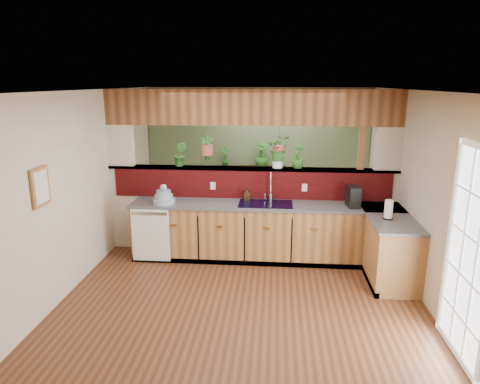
# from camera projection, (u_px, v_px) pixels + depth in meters

# --- Properties ---
(ground) EXTENTS (4.60, 7.00, 0.01)m
(ground) POSITION_uv_depth(u_px,v_px,m) (244.00, 286.00, 5.83)
(ground) COLOR #522C19
(ground) RESTS_ON ground
(ceiling) EXTENTS (4.60, 7.00, 0.01)m
(ceiling) POSITION_uv_depth(u_px,v_px,m) (245.00, 91.00, 5.18)
(ceiling) COLOR brown
(ceiling) RESTS_ON ground
(wall_back) EXTENTS (4.60, 0.02, 2.60)m
(wall_back) POSITION_uv_depth(u_px,v_px,m) (257.00, 152.00, 8.88)
(wall_back) COLOR beige
(wall_back) RESTS_ON ground
(wall_front) EXTENTS (4.60, 0.02, 2.60)m
(wall_front) POSITION_uv_depth(u_px,v_px,m) (192.00, 373.00, 2.13)
(wall_front) COLOR beige
(wall_front) RESTS_ON ground
(wall_left) EXTENTS (0.02, 7.00, 2.60)m
(wall_left) POSITION_uv_depth(u_px,v_px,m) (73.00, 191.00, 5.70)
(wall_left) COLOR beige
(wall_left) RESTS_ON ground
(wall_right) EXTENTS (0.02, 7.00, 2.60)m
(wall_right) POSITION_uv_depth(u_px,v_px,m) (429.00, 199.00, 5.32)
(wall_right) COLOR beige
(wall_right) RESTS_ON ground
(pass_through_partition) EXTENTS (4.60, 0.21, 2.60)m
(pass_through_partition) POSITION_uv_depth(u_px,v_px,m) (253.00, 180.00, 6.83)
(pass_through_partition) COLOR beige
(pass_through_partition) RESTS_ON ground
(pass_through_ledge) EXTENTS (4.60, 0.21, 0.04)m
(pass_through_ledge) POSITION_uv_depth(u_px,v_px,m) (251.00, 169.00, 6.79)
(pass_through_ledge) COLOR brown
(pass_through_ledge) RESTS_ON ground
(header_beam) EXTENTS (4.60, 0.15, 0.55)m
(header_beam) POSITION_uv_depth(u_px,v_px,m) (251.00, 108.00, 6.55)
(header_beam) COLOR brown
(header_beam) RESTS_ON ground
(sage_backwall) EXTENTS (4.55, 0.02, 2.55)m
(sage_backwall) POSITION_uv_depth(u_px,v_px,m) (257.00, 152.00, 8.86)
(sage_backwall) COLOR #5D744F
(sage_backwall) RESTS_ON ground
(countertop) EXTENTS (4.14, 1.52, 0.90)m
(countertop) POSITION_uv_depth(u_px,v_px,m) (304.00, 235.00, 6.49)
(countertop) COLOR brown
(countertop) RESTS_ON ground
(dishwasher) EXTENTS (0.58, 0.03, 0.82)m
(dishwasher) POSITION_uv_depth(u_px,v_px,m) (151.00, 235.00, 6.48)
(dishwasher) COLOR white
(dishwasher) RESTS_ON ground
(navy_sink) EXTENTS (0.82, 0.50, 0.18)m
(navy_sink) POSITION_uv_depth(u_px,v_px,m) (265.00, 209.00, 6.55)
(navy_sink) COLOR black
(navy_sink) RESTS_ON countertop
(french_door) EXTENTS (0.06, 1.02, 2.16)m
(french_door) POSITION_uv_depth(u_px,v_px,m) (468.00, 259.00, 4.13)
(french_door) COLOR white
(french_door) RESTS_ON ground
(framed_print) EXTENTS (0.04, 0.35, 0.45)m
(framed_print) POSITION_uv_depth(u_px,v_px,m) (40.00, 187.00, 4.86)
(framed_print) COLOR brown
(framed_print) RESTS_ON wall_left
(faucet) EXTENTS (0.20, 0.21, 0.48)m
(faucet) POSITION_uv_depth(u_px,v_px,m) (270.00, 185.00, 6.61)
(faucet) COLOR #B7B7B2
(faucet) RESTS_ON countertop
(dish_stack) EXTENTS (0.34, 0.34, 0.30)m
(dish_stack) POSITION_uv_depth(u_px,v_px,m) (164.00, 197.00, 6.54)
(dish_stack) COLOR #8A98B3
(dish_stack) RESTS_ON countertop
(soap_dispenser) EXTENTS (0.11, 0.11, 0.21)m
(soap_dispenser) POSITION_uv_depth(u_px,v_px,m) (247.00, 194.00, 6.70)
(soap_dispenser) COLOR #342413
(soap_dispenser) RESTS_ON countertop
(coffee_maker) EXTENTS (0.17, 0.28, 0.31)m
(coffee_maker) POSITION_uv_depth(u_px,v_px,m) (353.00, 198.00, 6.34)
(coffee_maker) COLOR black
(coffee_maker) RESTS_ON countertop
(paper_towel) EXTENTS (0.13, 0.13, 0.28)m
(paper_towel) POSITION_uv_depth(u_px,v_px,m) (389.00, 210.00, 5.78)
(paper_towel) COLOR black
(paper_towel) RESTS_ON countertop
(glass_jar) EXTENTS (0.16, 0.16, 0.36)m
(glass_jar) POSITION_uv_depth(u_px,v_px,m) (278.00, 156.00, 6.71)
(glass_jar) COLOR silver
(glass_jar) RESTS_ON pass_through_ledge
(ledge_plant_left) EXTENTS (0.22, 0.18, 0.40)m
(ledge_plant_left) POSITION_uv_depth(u_px,v_px,m) (180.00, 154.00, 6.83)
(ledge_plant_left) COLOR #265F21
(ledge_plant_left) RESTS_ON pass_through_ledge
(ledge_plant_right) EXTENTS (0.26, 0.26, 0.37)m
(ledge_plant_right) POSITION_uv_depth(u_px,v_px,m) (298.00, 157.00, 6.68)
(ledge_plant_right) COLOR #265F21
(ledge_plant_right) RESTS_ON pass_through_ledge
(hanging_plant_a) EXTENTS (0.21, 0.19, 0.52)m
(hanging_plant_a) POSITION_uv_depth(u_px,v_px,m) (207.00, 140.00, 6.74)
(hanging_plant_a) COLOR brown
(hanging_plant_a) RESTS_ON header_beam
(hanging_plant_b) EXTENTS (0.36, 0.31, 0.52)m
(hanging_plant_b) POSITION_uv_depth(u_px,v_px,m) (279.00, 137.00, 6.63)
(hanging_plant_b) COLOR brown
(hanging_plant_b) RESTS_ON header_beam
(shelving_console) EXTENTS (1.62, 0.69, 1.04)m
(shelving_console) POSITION_uv_depth(u_px,v_px,m) (248.00, 192.00, 8.86)
(shelving_console) COLOR black
(shelving_console) RESTS_ON ground
(shelf_plant_a) EXTENTS (0.26, 0.21, 0.43)m
(shelf_plant_a) POSITION_uv_depth(u_px,v_px,m) (225.00, 156.00, 8.71)
(shelf_plant_a) COLOR #265F21
(shelf_plant_a) RESTS_ON shelving_console
(shelf_plant_b) EXTENTS (0.32, 0.32, 0.51)m
(shelf_plant_b) POSITION_uv_depth(u_px,v_px,m) (261.00, 155.00, 8.64)
(shelf_plant_b) COLOR #265F21
(shelf_plant_b) RESTS_ON shelving_console
(floor_plant) EXTENTS (0.70, 0.63, 0.72)m
(floor_plant) POSITION_uv_depth(u_px,v_px,m) (312.00, 207.00, 8.27)
(floor_plant) COLOR #265F21
(floor_plant) RESTS_ON ground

